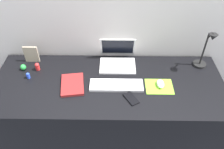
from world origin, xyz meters
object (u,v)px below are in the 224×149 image
at_px(cell_phone, 131,98).
at_px(desk_lamp, 206,51).
at_px(toy_figurine_blue, 28,75).
at_px(laptop, 118,57).
at_px(keyboard, 116,85).
at_px(notebook_pad, 72,84).
at_px(toy_figurine_red, 37,66).
at_px(toy_figurine_green, 23,67).
at_px(mouse, 160,84).
at_px(picture_frame, 31,54).

relative_size(cell_phone, desk_lamp, 0.35).
bearing_deg(toy_figurine_blue, desk_lamp, 6.25).
bearing_deg(laptop, cell_phone, -77.44).
height_order(keyboard, toy_figurine_blue, toy_figurine_blue).
relative_size(notebook_pad, toy_figurine_red, 3.58).
bearing_deg(toy_figurine_green, toy_figurine_red, 1.24).
bearing_deg(keyboard, mouse, 1.68).
distance_m(desk_lamp, toy_figurine_green, 1.49).
relative_size(mouse, picture_frame, 0.64).
distance_m(laptop, toy_figurine_blue, 0.75).
distance_m(notebook_pad, toy_figurine_blue, 0.37).
distance_m(cell_phone, toy_figurine_blue, 0.84).
bearing_deg(toy_figurine_green, laptop, 8.31).
relative_size(cell_phone, notebook_pad, 0.53).
xyz_separation_m(keyboard, mouse, (0.34, 0.01, 0.01)).
distance_m(cell_phone, toy_figurine_green, 0.94).
bearing_deg(laptop, toy_figurine_green, -171.69).
bearing_deg(mouse, notebook_pad, -179.46).
relative_size(laptop, notebook_pad, 1.25).
bearing_deg(toy_figurine_red, desk_lamp, 2.07).
distance_m(toy_figurine_green, toy_figurine_blue, 0.12).
relative_size(notebook_pad, picture_frame, 1.60).
relative_size(keyboard, desk_lamp, 1.13).
xyz_separation_m(cell_phone, toy_figurine_blue, (-0.81, 0.22, 0.02)).
distance_m(desk_lamp, toy_figurine_blue, 1.43).
bearing_deg(cell_phone, picture_frame, 121.60).
relative_size(keyboard, toy_figurine_green, 7.99).
bearing_deg(toy_figurine_green, desk_lamp, 2.01).
xyz_separation_m(mouse, cell_phone, (-0.23, -0.14, -0.02)).
bearing_deg(notebook_pad, laptop, 32.30).
distance_m(toy_figurine_red, toy_figurine_blue, 0.12).
xyz_separation_m(toy_figurine_green, toy_figurine_blue, (0.07, -0.10, 0.00)).
bearing_deg(toy_figurine_green, keyboard, -13.58).
bearing_deg(toy_figurine_blue, mouse, -4.08).
distance_m(mouse, picture_frame, 1.11).
bearing_deg(keyboard, toy_figurine_blue, 173.17).
relative_size(desk_lamp, toy_figurine_red, 5.41).
bearing_deg(notebook_pad, desk_lamp, 4.48).
height_order(cell_phone, notebook_pad, notebook_pad).
bearing_deg(mouse, picture_frame, 164.64).
xyz_separation_m(cell_phone, notebook_pad, (-0.45, 0.14, 0.01)).
xyz_separation_m(laptop, cell_phone, (0.10, -0.43, -0.05)).
xyz_separation_m(toy_figurine_red, toy_figurine_blue, (-0.05, -0.11, -0.01)).
height_order(picture_frame, toy_figurine_green, picture_frame).
bearing_deg(desk_lamp, notebook_pad, -167.37).
bearing_deg(toy_figurine_blue, cell_phone, -14.95).
relative_size(desk_lamp, toy_figurine_blue, 6.86).
xyz_separation_m(mouse, toy_figurine_blue, (-1.04, 0.07, 0.01)).
bearing_deg(cell_phone, toy_figurine_green, 129.24).
xyz_separation_m(picture_frame, toy_figurine_red, (0.07, -0.11, -0.04)).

